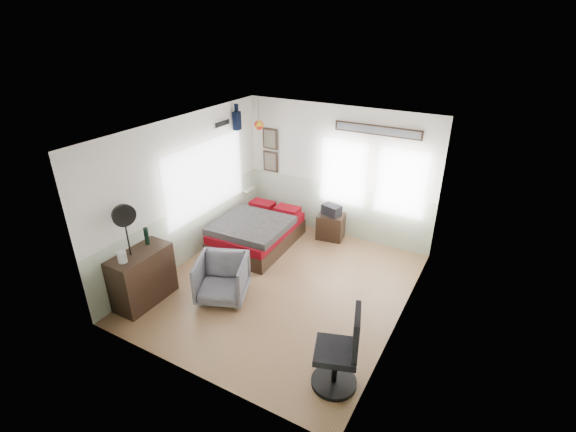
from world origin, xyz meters
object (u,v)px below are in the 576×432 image
Objects in this scene: dresser at (143,277)px; armchair at (222,279)px; bed at (257,232)px; task_chair at (341,356)px; nightstand at (331,226)px.

armchair is at bearing 32.99° from dresser.
dresser is (-0.59, -2.42, 0.16)m from bed.
task_chair is at bearing -43.19° from bed.
task_chair is (1.67, -3.47, 0.21)m from nightstand.
nightstand is (1.76, 3.41, -0.19)m from dresser.
bed is 1.54m from nightstand.
dresser reaches higher than armchair.
armchair is 2.50m from task_chair.
bed is 2.37× the size of armchair.
armchair is (0.46, -1.73, 0.08)m from bed.
armchair is 2.83m from nightstand.
armchair reaches higher than nightstand.
task_chair is (2.84, -2.48, 0.18)m from bed.
bed is at bearing -148.25° from nightstand.
bed is 1.90× the size of dresser.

